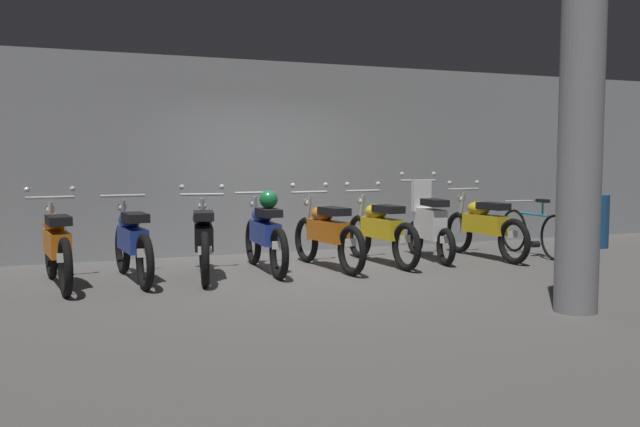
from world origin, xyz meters
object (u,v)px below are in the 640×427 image
Objects in this scene: motorbike_slot_1 at (132,241)px; motorbike_slot_3 at (265,232)px; support_pillar at (580,156)px; trash_bin at (593,221)px; motorbike_slot_0 at (57,245)px; bicycle at (534,232)px; motorbike_slot_5 at (380,229)px; motorbike_slot_6 at (429,224)px; motorbike_slot_2 at (204,238)px; motorbike_slot_4 at (327,232)px; motorbike_slot_7 at (484,225)px.

motorbike_slot_3 is at bearing 3.03° from motorbike_slot_1.
support_pillar is 5.38m from trash_bin.
motorbike_slot_3 is (2.56, 0.16, 0.03)m from motorbike_slot_0.
motorbike_slot_3 is 1.13× the size of bicycle.
motorbike_slot_5 is (1.70, 0.01, -0.03)m from motorbike_slot_3.
motorbike_slot_5 reaches higher than trash_bin.
motorbike_slot_0 reaches higher than trash_bin.
motorbike_slot_6 is (2.56, 0.13, 0.00)m from motorbike_slot_3.
motorbike_slot_5 is 3.57m from support_pillar.
motorbike_slot_3 is (0.85, 0.15, 0.03)m from motorbike_slot_2.
motorbike_slot_3 is 1.70m from motorbike_slot_5.
support_pillar is (-2.13, -3.25, 1.14)m from bicycle.
motorbike_slot_7 is at bearing 0.77° from motorbike_slot_4.
motorbike_slot_4 is (0.85, -0.07, -0.03)m from motorbike_slot_3.
motorbike_slot_5 is (4.26, 0.17, 0.00)m from motorbike_slot_0.
motorbike_slot_2 and motorbike_slot_5 have the same top height.
motorbike_slot_5 is (2.55, 0.16, 0.00)m from motorbike_slot_2.
motorbike_slot_0 is 1.00× the size of motorbike_slot_4.
motorbike_slot_2 and motorbike_slot_7 have the same top height.
motorbike_slot_4 is 1.73m from motorbike_slot_6.
trash_bin is at bearing 3.33° from motorbike_slot_6.
motorbike_slot_5 is 1.16× the size of motorbike_slot_6.
motorbike_slot_6 is at bearing 2.97° from motorbike_slot_1.
motorbike_slot_2 is 3.42m from motorbike_slot_6.
motorbike_slot_1 is 1.16× the size of motorbike_slot_6.
motorbike_slot_7 is at bearing 1.19° from motorbike_slot_0.
motorbike_slot_0 is at bearing -178.81° from motorbike_slot_7.
motorbike_slot_5 is at bearing 2.29° from motorbike_slot_0.
motorbike_slot_0 is 1.16× the size of motorbike_slot_6.
motorbike_slot_5 is at bearing 176.64° from bicycle.
motorbike_slot_2 is at bearing -176.47° from motorbike_slot_5.
bicycle is at bearing 56.69° from support_pillar.
support_pillar is 3.39× the size of trash_bin.
trash_bin is at bearing 3.31° from motorbike_slot_0.
motorbike_slot_7 is at bearing -171.56° from trash_bin.
support_pillar is (-1.30, -3.35, 1.01)m from motorbike_slot_7.
motorbike_slot_6 is (5.12, 0.30, 0.04)m from motorbike_slot_0.
support_pillar is (2.11, -3.39, 0.98)m from motorbike_slot_3.
motorbike_slot_3 is at bearing 10.09° from motorbike_slot_2.
motorbike_slot_6 reaches higher than trash_bin.
motorbike_slot_1 is 3.41m from motorbike_slot_5.
motorbike_slot_4 is at bearing -174.60° from motorbike_slot_5.
motorbike_slot_3 is at bearing 3.67° from motorbike_slot_0.
motorbike_slot_0 is 1.71m from motorbike_slot_2.
motorbike_slot_5 is at bearing -171.72° from motorbike_slot_6.
motorbike_slot_6 is at bearing -176.67° from trash_bin.
motorbike_slot_2 reaches higher than motorbike_slot_3.
motorbike_slot_4 is 0.86m from motorbike_slot_5.
bicycle is at bearing -7.01° from motorbike_slot_7.
motorbike_slot_0 is 1.00× the size of motorbike_slot_5.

